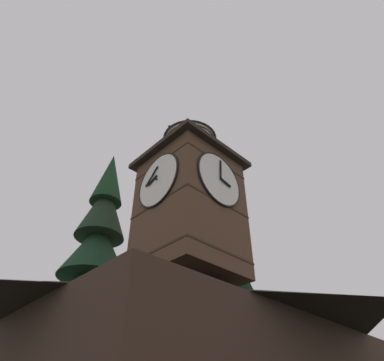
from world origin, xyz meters
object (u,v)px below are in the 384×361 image
object	(u,v)px
pine_tree_behind	(84,317)
pine_tree_aside	(245,348)
moon	(40,320)
flying_bird_high	(170,128)
clock_tower	(190,199)

from	to	relation	value
pine_tree_behind	pine_tree_aside	size ratio (longest dim) A/B	1.19
moon	flying_bird_high	size ratio (longest dim) A/B	4.06
pine_tree_aside	flying_bird_high	bearing A→B (deg)	-9.94
clock_tower	pine_tree_behind	world-z (taller)	clock_tower
clock_tower	pine_tree_behind	size ratio (longest dim) A/B	0.58
pine_tree_behind	pine_tree_aside	world-z (taller)	pine_tree_behind
pine_tree_behind	flying_bird_high	distance (m)	13.55
pine_tree_behind	flying_bird_high	size ratio (longest dim) A/B	34.13
flying_bird_high	moon	bearing A→B (deg)	-103.38
clock_tower	pine_tree_behind	bearing A→B (deg)	-70.49
flying_bird_high	clock_tower	bearing A→B (deg)	72.77
moon	flying_bird_high	bearing A→B (deg)	76.62
clock_tower	flying_bird_high	bearing A→B (deg)	-107.23
moon	flying_bird_high	distance (m)	43.08
clock_tower	moon	xyz separation A→B (m)	(-10.90, -44.87, 4.40)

